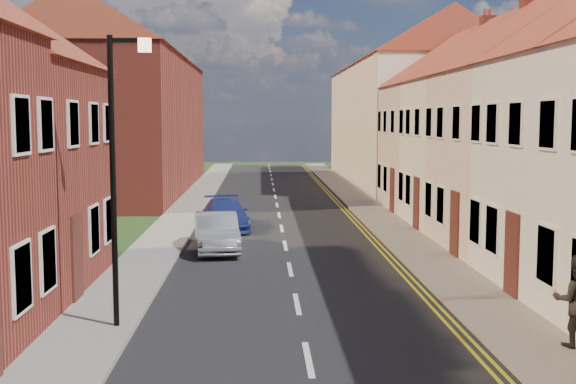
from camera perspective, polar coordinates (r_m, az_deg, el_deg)
name	(u,v)px	position (r m, az deg, el deg)	size (l,w,h in m)	color
road	(285,246)	(25.31, -0.22, -4.28)	(7.00, 90.00, 0.02)	black
pavement_left	(159,245)	(25.53, -10.17, -4.17)	(1.80, 90.00, 0.12)	gray
pavement_right	(410,244)	(25.83, 9.61, -4.04)	(1.80, 90.00, 0.12)	gray
cottage_r_pink	(565,118)	(25.89, 21.01, 5.49)	(8.30, 6.00, 9.00)	beige
cottage_r_white_far	(509,118)	(30.92, 17.06, 5.62)	(8.30, 5.20, 9.00)	#F1E7CB
cottage_r_cream_far	(470,118)	(36.07, 14.22, 5.67)	(8.30, 6.00, 9.00)	beige
block_right_far	(406,107)	(50.94, 9.34, 6.68)	(8.30, 24.20, 10.50)	#F1E7CB
block_left_far	(122,105)	(45.69, -12.96, 6.72)	(8.30, 24.20, 10.50)	maroon
lamppost	(117,163)	(15.21, -13.36, 2.26)	(0.88, 0.15, 6.00)	black
car_mid	(217,232)	(24.34, -5.66, -3.20)	(1.36, 3.91, 1.29)	#929599
car_far	(225,214)	(29.19, -4.98, -1.77)	(1.70, 4.19, 1.22)	navy
pedestrian_right	(576,301)	(14.84, 21.82, -7.99)	(0.86, 0.67, 1.77)	black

